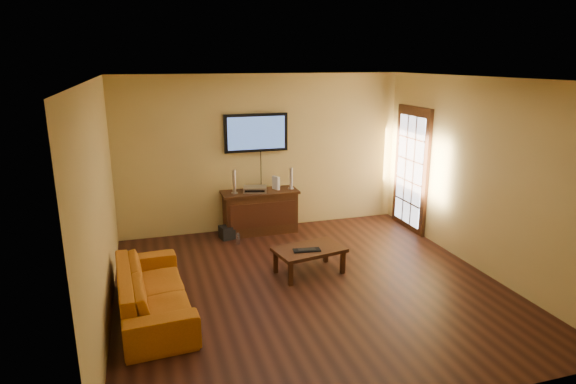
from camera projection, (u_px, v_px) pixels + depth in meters
name	position (u px, v px, depth m)	size (l,w,h in m)	color
ground_plane	(310.00, 286.00, 6.41)	(5.00, 5.00, 0.00)	black
room_walls	(296.00, 153.00, 6.54)	(5.00, 5.00, 5.00)	tan
french_door	(411.00, 171.00, 8.39)	(0.07, 1.02, 2.22)	black
media_console	(260.00, 212.00, 8.34)	(1.31, 0.50, 0.74)	black
television	(256.00, 133.00, 8.18)	(1.10, 0.08, 0.65)	black
coffee_table	(309.00, 252.00, 6.73)	(1.04, 0.74, 0.37)	black
sofa	(153.00, 283.00, 5.64)	(1.96, 0.57, 0.77)	#AE5E13
speaker_left	(234.00, 183.00, 8.06)	(0.11, 0.11, 0.40)	silver
speaker_right	(291.00, 179.00, 8.35)	(0.10, 0.10, 0.37)	silver
av_receiver	(255.00, 189.00, 8.20)	(0.39, 0.28, 0.09)	silver
game_console	(276.00, 183.00, 8.34)	(0.05, 0.17, 0.23)	white
subwoofer	(227.00, 232.00, 8.10)	(0.22, 0.22, 0.22)	black
bottle	(238.00, 239.00, 7.86)	(0.07, 0.07, 0.20)	white
keyboard	(307.00, 250.00, 6.63)	(0.39, 0.19, 0.02)	black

